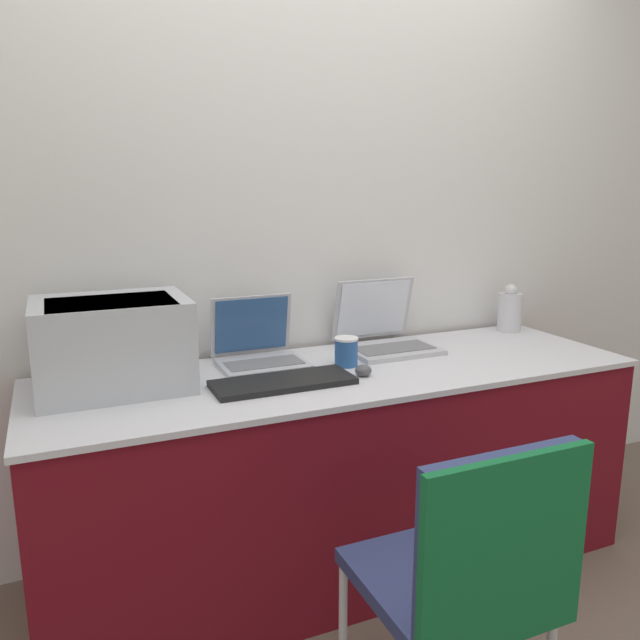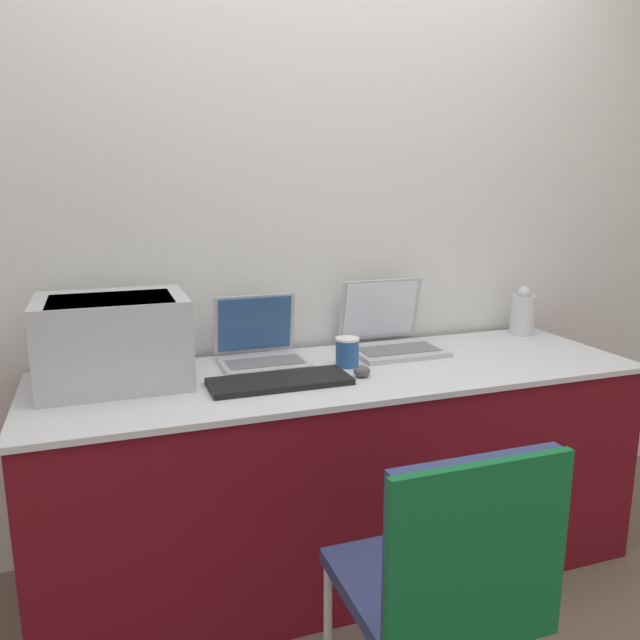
{
  "view_description": "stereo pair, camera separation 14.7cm",
  "coord_description": "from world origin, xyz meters",
  "px_view_note": "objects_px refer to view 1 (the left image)",
  "views": [
    {
      "loc": [
        -0.92,
        -1.59,
        1.41
      ],
      "look_at": [
        -0.08,
        0.36,
        0.95
      ],
      "focal_mm": 35.0,
      "sensor_mm": 36.0,
      "label": 1
    },
    {
      "loc": [
        -0.78,
        -1.64,
        1.41
      ],
      "look_at": [
        -0.08,
        0.36,
        0.95
      ],
      "focal_mm": 35.0,
      "sensor_mm": 36.0,
      "label": 2
    }
  ],
  "objects_px": {
    "laptop_left": "(259,350)",
    "chair": "(473,567)",
    "laptop_right": "(385,334)",
    "external_keyboard": "(283,382)",
    "coffee_cup": "(346,351)",
    "mouse": "(363,370)",
    "metal_pitcher": "(510,310)",
    "printer": "(112,341)"
  },
  "relations": [
    {
      "from": "laptop_left",
      "to": "chair",
      "type": "relative_size",
      "value": 0.36
    },
    {
      "from": "laptop_right",
      "to": "external_keyboard",
      "type": "relative_size",
      "value": 0.74
    },
    {
      "from": "laptop_left",
      "to": "coffee_cup",
      "type": "relative_size",
      "value": 2.94
    },
    {
      "from": "mouse",
      "to": "metal_pitcher",
      "type": "bearing_deg",
      "value": 20.45
    },
    {
      "from": "printer",
      "to": "laptop_left",
      "type": "relative_size",
      "value": 1.53
    },
    {
      "from": "laptop_right",
      "to": "metal_pitcher",
      "type": "bearing_deg",
      "value": 3.84
    },
    {
      "from": "external_keyboard",
      "to": "coffee_cup",
      "type": "height_order",
      "value": "coffee_cup"
    },
    {
      "from": "laptop_left",
      "to": "mouse",
      "type": "height_order",
      "value": "laptop_left"
    },
    {
      "from": "coffee_cup",
      "to": "printer",
      "type": "bearing_deg",
      "value": 175.19
    },
    {
      "from": "laptop_right",
      "to": "external_keyboard",
      "type": "height_order",
      "value": "laptop_right"
    },
    {
      "from": "laptop_left",
      "to": "metal_pitcher",
      "type": "bearing_deg",
      "value": 2.65
    },
    {
      "from": "mouse",
      "to": "external_keyboard",
      "type": "bearing_deg",
      "value": 176.77
    },
    {
      "from": "laptop_left",
      "to": "coffee_cup",
      "type": "xyz_separation_m",
      "value": [
        0.28,
        -0.15,
        -0.0
      ]
    },
    {
      "from": "external_keyboard",
      "to": "mouse",
      "type": "xyz_separation_m",
      "value": [
        0.29,
        -0.02,
        0.01
      ]
    },
    {
      "from": "laptop_left",
      "to": "external_keyboard",
      "type": "xyz_separation_m",
      "value": [
        -0.0,
        -0.27,
        -0.04
      ]
    },
    {
      "from": "printer",
      "to": "coffee_cup",
      "type": "relative_size",
      "value": 4.5
    },
    {
      "from": "laptop_right",
      "to": "mouse",
      "type": "bearing_deg",
      "value": -130.18
    },
    {
      "from": "laptop_left",
      "to": "chair",
      "type": "bearing_deg",
      "value": -80.13
    },
    {
      "from": "printer",
      "to": "metal_pitcher",
      "type": "bearing_deg",
      "value": 4.52
    },
    {
      "from": "laptop_left",
      "to": "coffee_cup",
      "type": "height_order",
      "value": "laptop_left"
    },
    {
      "from": "printer",
      "to": "coffee_cup",
      "type": "height_order",
      "value": "printer"
    },
    {
      "from": "laptop_left",
      "to": "chair",
      "type": "height_order",
      "value": "laptop_left"
    },
    {
      "from": "mouse",
      "to": "chair",
      "type": "distance_m",
      "value": 0.81
    },
    {
      "from": "mouse",
      "to": "chair",
      "type": "xyz_separation_m",
      "value": [
        -0.1,
        -0.76,
        -0.26
      ]
    },
    {
      "from": "laptop_right",
      "to": "external_keyboard",
      "type": "bearing_deg",
      "value": -152.54
    },
    {
      "from": "printer",
      "to": "laptop_left",
      "type": "xyz_separation_m",
      "value": [
        0.51,
        0.08,
        -0.1
      ]
    },
    {
      "from": "printer",
      "to": "mouse",
      "type": "bearing_deg",
      "value": -14.41
    },
    {
      "from": "coffee_cup",
      "to": "chair",
      "type": "xyz_separation_m",
      "value": [
        -0.1,
        -0.9,
        -0.29
      ]
    },
    {
      "from": "laptop_right",
      "to": "coffee_cup",
      "type": "xyz_separation_m",
      "value": [
        -0.25,
        -0.16,
        -0.01
      ]
    },
    {
      "from": "laptop_left",
      "to": "laptop_right",
      "type": "distance_m",
      "value": 0.53
    },
    {
      "from": "external_keyboard",
      "to": "metal_pitcher",
      "type": "bearing_deg",
      "value": 15.1
    },
    {
      "from": "external_keyboard",
      "to": "chair",
      "type": "height_order",
      "value": "chair"
    },
    {
      "from": "metal_pitcher",
      "to": "coffee_cup",
      "type": "bearing_deg",
      "value": -167.48
    },
    {
      "from": "laptop_left",
      "to": "chair",
      "type": "distance_m",
      "value": 1.1
    },
    {
      "from": "laptop_left",
      "to": "metal_pitcher",
      "type": "relative_size",
      "value": 1.45
    },
    {
      "from": "external_keyboard",
      "to": "coffee_cup",
      "type": "relative_size",
      "value": 4.45
    },
    {
      "from": "printer",
      "to": "coffee_cup",
      "type": "xyz_separation_m",
      "value": [
        0.79,
        -0.07,
        -0.1
      ]
    },
    {
      "from": "laptop_right",
      "to": "coffee_cup",
      "type": "bearing_deg",
      "value": -147.59
    },
    {
      "from": "coffee_cup",
      "to": "external_keyboard",
      "type": "bearing_deg",
      "value": -157.19
    },
    {
      "from": "laptop_right",
      "to": "mouse",
      "type": "distance_m",
      "value": 0.39
    },
    {
      "from": "coffee_cup",
      "to": "chair",
      "type": "relative_size",
      "value": 0.12
    },
    {
      "from": "laptop_left",
      "to": "printer",
      "type": "bearing_deg",
      "value": -171.17
    }
  ]
}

